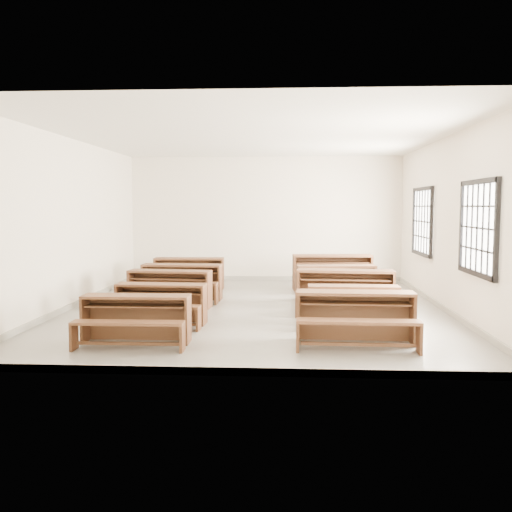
# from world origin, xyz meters

# --- Properties ---
(room) EXTENTS (8.50, 8.50, 3.20)m
(room) POSITION_xyz_m (0.09, 0.00, 2.14)
(room) COLOR gray
(room) RESTS_ON ground
(desk_set_0) EXTENTS (1.51, 0.79, 0.68)m
(desk_set_0) POSITION_xyz_m (-1.54, -2.77, 0.40)
(desk_set_0) COLOR brown
(desk_set_0) RESTS_ON ground
(desk_set_1) EXTENTS (1.51, 0.84, 0.66)m
(desk_set_1) POSITION_xyz_m (-1.48, -1.47, 0.39)
(desk_set_1) COLOR brown
(desk_set_1) RESTS_ON ground
(desk_set_2) EXTENTS (1.65, 0.96, 0.71)m
(desk_set_2) POSITION_xyz_m (-1.66, 0.04, 0.41)
(desk_set_2) COLOR brown
(desk_set_2) RESTS_ON ground
(desk_set_3) EXTENTS (1.66, 0.90, 0.73)m
(desk_set_3) POSITION_xyz_m (-1.59, 0.95, 0.43)
(desk_set_3) COLOR brown
(desk_set_3) RESTS_ON ground
(desk_set_4) EXTENTS (1.64, 0.89, 0.72)m
(desk_set_4) POSITION_xyz_m (-1.71, 2.52, 0.42)
(desk_set_4) COLOR brown
(desk_set_4) RESTS_ON ground
(desk_set_5) EXTENTS (1.66, 0.89, 0.74)m
(desk_set_5) POSITION_xyz_m (1.54, -2.64, 0.43)
(desk_set_5) COLOR brown
(desk_set_5) RESTS_ON ground
(desk_set_6) EXTENTS (1.46, 0.77, 0.65)m
(desk_set_6) POSITION_xyz_m (1.65, -1.44, 0.38)
(desk_set_6) COLOR brown
(desk_set_6) RESTS_ON ground
(desk_set_7) EXTENTS (1.80, 1.02, 0.78)m
(desk_set_7) POSITION_xyz_m (1.63, -0.30, 0.46)
(desk_set_7) COLOR brown
(desk_set_7) RESTS_ON ground
(desk_set_8) EXTENTS (1.69, 1.00, 0.72)m
(desk_set_8) POSITION_xyz_m (1.59, 1.05, 0.42)
(desk_set_8) COLOR brown
(desk_set_8) RESTS_ON ground
(desk_set_9) EXTENTS (1.87, 1.07, 0.81)m
(desk_set_9) POSITION_xyz_m (1.62, 2.54, 0.47)
(desk_set_9) COLOR brown
(desk_set_9) RESTS_ON ground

